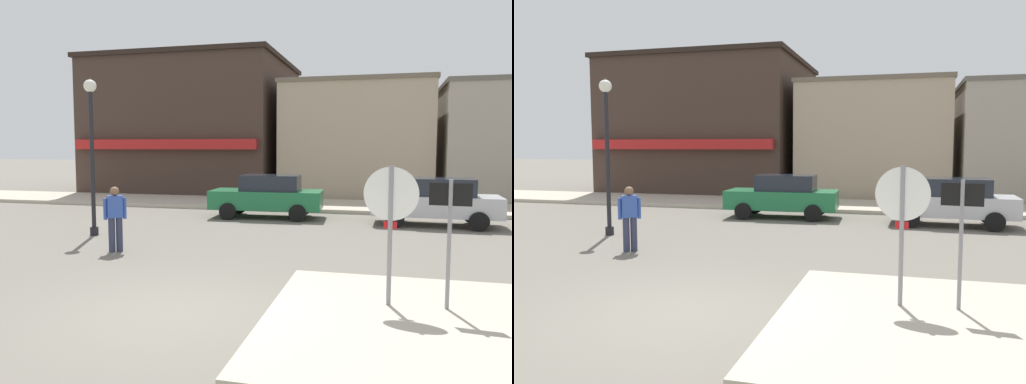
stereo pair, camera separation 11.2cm
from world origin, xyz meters
TOP-DOWN VIEW (x-y plane):
  - ground_plane at (0.00, 0.00)m, footprint 160.00×160.00m
  - sidewalk_corner at (4.67, 0.16)m, footprint 6.40×4.80m
  - kerb_far at (0.00, 14.24)m, footprint 80.00×4.00m
  - stop_sign at (3.22, 0.80)m, footprint 0.82×0.10m
  - one_way_sign at (4.07, 0.82)m, footprint 0.60×0.08m
  - lamp_post at (-5.10, 5.74)m, footprint 0.36×0.36m
  - parked_car_nearest at (-1.05, 10.58)m, footprint 4.08×2.04m
  - parked_car_second at (4.72, 10.20)m, footprint 4.06×1.99m
  - pedestrian_crossing_near at (-3.27, 3.84)m, footprint 0.50×0.40m
  - building_corner_shop at (-7.79, 21.04)m, footprint 10.62×10.11m
  - building_storefront_left_near at (1.59, 20.44)m, footprint 7.44×7.78m

SIDE VIEW (x-z plane):
  - ground_plane at x=0.00m, z-range 0.00..0.00m
  - sidewalk_corner at x=4.67m, z-range 0.00..0.15m
  - kerb_far at x=0.00m, z-range 0.00..0.15m
  - parked_car_nearest at x=-1.05m, z-range 0.03..1.59m
  - parked_car_second at x=4.72m, z-range 0.03..1.59m
  - pedestrian_crossing_near at x=-3.27m, z-range 0.06..1.67m
  - one_way_sign at x=4.07m, z-range 0.28..2.38m
  - stop_sign at x=3.22m, z-range 0.37..2.67m
  - building_storefront_left_near at x=1.59m, z-range 0.00..5.86m
  - lamp_post at x=-5.10m, z-range 0.69..5.23m
  - building_corner_shop at x=-7.79m, z-range 0.00..7.49m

